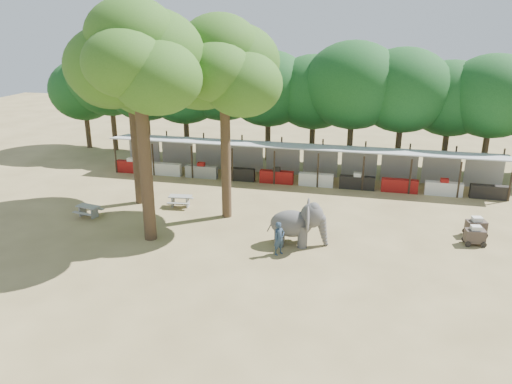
% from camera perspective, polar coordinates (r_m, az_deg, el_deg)
% --- Properties ---
extents(ground, '(100.00, 100.00, 0.00)m').
position_cam_1_polar(ground, '(23.48, -0.48, -8.69)').
color(ground, brown).
rests_on(ground, ground).
extents(vendor_stalls, '(28.00, 2.99, 2.80)m').
position_cam_1_polar(vendor_stalls, '(35.73, 4.88, 3.12)').
color(vendor_stalls, '#A8ABB1').
rests_on(vendor_stalls, ground).
extents(yard_tree_left, '(7.10, 6.90, 11.02)m').
position_cam_1_polar(yard_tree_left, '(30.93, -14.24, 13.41)').
color(yard_tree_left, '#332316').
rests_on(yard_tree_left, ground).
extents(yard_tree_center, '(7.10, 6.90, 12.04)m').
position_cam_1_polar(yard_tree_center, '(25.06, -13.47, 14.60)').
color(yard_tree_center, '#332316').
rests_on(yard_tree_center, ground).
extents(yard_tree_back, '(7.10, 6.90, 11.36)m').
position_cam_1_polar(yard_tree_back, '(27.70, -3.84, 14.05)').
color(yard_tree_back, '#332316').
rests_on(yard_tree_back, ground).
extents(backdrop_trees, '(46.46, 5.95, 8.33)m').
position_cam_1_polar(backdrop_trees, '(39.86, 6.22, 11.09)').
color(backdrop_trees, '#332316').
rests_on(backdrop_trees, ground).
extents(elephant, '(3.07, 2.32, 2.32)m').
position_cam_1_polar(elephant, '(25.47, 4.88, -3.58)').
color(elephant, '#444141').
rests_on(elephant, ground).
extents(handler, '(0.70, 0.73, 1.69)m').
position_cam_1_polar(handler, '(24.46, 2.65, -5.32)').
color(handler, '#26384C').
rests_on(handler, ground).
extents(picnic_table_near, '(1.55, 1.44, 0.68)m').
position_cam_1_polar(picnic_table_near, '(30.80, -18.61, -1.92)').
color(picnic_table_near, gray).
rests_on(picnic_table_near, ground).
extents(picnic_table_far, '(1.51, 1.39, 0.69)m').
position_cam_1_polar(picnic_table_far, '(31.15, -8.64, -0.85)').
color(picnic_table_far, gray).
rests_on(picnic_table_far, ground).
extents(cart_front, '(1.16, 0.84, 1.04)m').
position_cam_1_polar(cart_front, '(27.92, 23.74, -4.57)').
color(cart_front, '#342924').
rests_on(cart_front, ground).
extents(cart_back, '(1.23, 0.93, 1.09)m').
position_cam_1_polar(cart_back, '(29.05, 23.84, -3.64)').
color(cart_back, '#342924').
rests_on(cart_back, ground).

